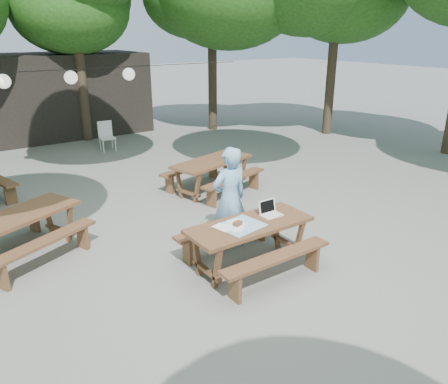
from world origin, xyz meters
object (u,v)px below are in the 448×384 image
main_picnic_table (249,244)px  picnic_table_nw (18,236)px  woman (230,199)px  plastic_chair (108,142)px

main_picnic_table → picnic_table_nw: 3.79m
main_picnic_table → woman: size_ratio=1.12×
woman → plastic_chair: woman is taller
main_picnic_table → plastic_chair: size_ratio=2.22×
main_picnic_table → plastic_chair: 8.23m
woman → picnic_table_nw: bearing=-26.6°
woman → main_picnic_table: bearing=82.4°
picnic_table_nw → woman: size_ratio=1.33×
main_picnic_table → picnic_table_nw: same height
picnic_table_nw → woman: (3.05, -1.68, 0.51)m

